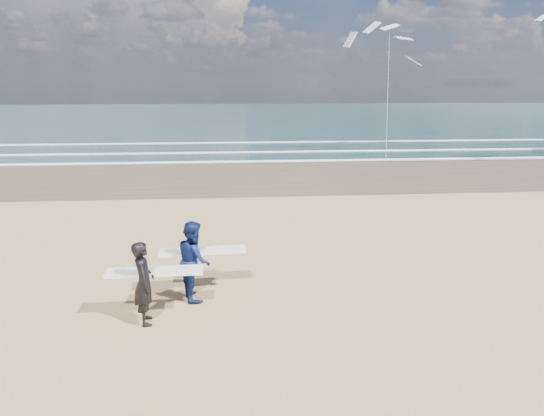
{
  "coord_description": "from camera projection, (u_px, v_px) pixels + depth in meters",
  "views": [
    {
      "loc": [
        2.25,
        -10.51,
        5.27
      ],
      "look_at": [
        3.67,
        6.0,
        1.01
      ],
      "focal_mm": 32.0,
      "sensor_mm": 36.0,
      "label": 1
    }
  ],
  "objects": [
    {
      "name": "foam_breakers",
      "position": [
        446.0,
        149.0,
        40.03
      ],
      "size": [
        220.0,
        11.7,
        0.05
      ],
      "color": "white",
      "rests_on": "ground"
    },
    {
      "name": "ocean",
      "position": [
        334.0,
        116.0,
        82.4
      ],
      "size": [
        220.0,
        100.0,
        0.02
      ],
      "primitive_type": "cube",
      "color": "#1B3A3C",
      "rests_on": "ground"
    },
    {
      "name": "wet_sand_strip",
      "position": [
        515.0,
        170.0,
        30.29
      ],
      "size": [
        220.0,
        12.0,
        0.01
      ],
      "primitive_type": "cube",
      "color": "#473826",
      "rests_on": "ground"
    },
    {
      "name": "surfer_near",
      "position": [
        145.0,
        282.0,
        10.81
      ],
      "size": [
        2.21,
        1.03,
        1.93
      ],
      "color": "black",
      "rests_on": "ground"
    },
    {
      "name": "surfer_far",
      "position": [
        194.0,
        260.0,
        12.09
      ],
      "size": [
        2.23,
        1.25,
        2.01
      ],
      "color": "#0C1A47",
      "rests_on": "ground"
    },
    {
      "name": "kite_1",
      "position": [
        388.0,
        75.0,
        34.8
      ],
      "size": [
        6.03,
        4.76,
        10.46
      ],
      "color": "slate",
      "rests_on": "ground"
    }
  ]
}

